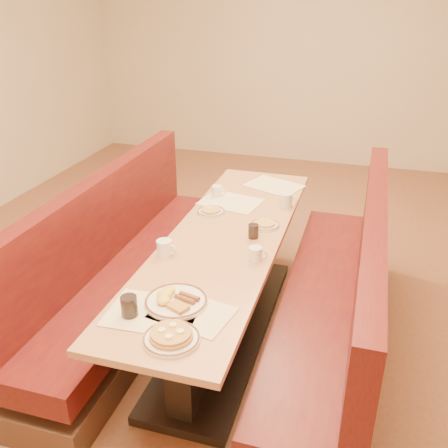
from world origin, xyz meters
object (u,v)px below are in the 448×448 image
(soda_tumbler_near, at_px, (129,307))
(soda_tumbler_mid, at_px, (253,231))
(booth_left, at_px, (126,272))
(diner_table, at_px, (225,287))
(coffee_mug_b, at_px, (165,248))
(coffee_mug_d, at_px, (217,191))
(eggs_plate, at_px, (175,300))
(pancake_plate, at_px, (171,337))
(coffee_mug_c, at_px, (286,200))
(booth_right, at_px, (336,307))
(coffee_mug_a, at_px, (256,254))

(soda_tumbler_near, xyz_separation_m, soda_tumbler_mid, (0.37, 0.98, -0.01))
(booth_left, bearing_deg, diner_table, 0.00)
(coffee_mug_b, distance_m, coffee_mug_d, 0.97)
(eggs_plate, xyz_separation_m, coffee_mug_b, (-0.24, 0.44, 0.03))
(coffee_mug_b, relative_size, coffee_mug_d, 1.20)
(pancake_plate, height_order, coffee_mug_d, coffee_mug_d)
(coffee_mug_c, distance_m, soda_tumbler_mid, 0.56)
(booth_left, distance_m, coffee_mug_d, 0.91)
(diner_table, height_order, coffee_mug_d, coffee_mug_d)
(booth_left, height_order, pancake_plate, booth_left)
(eggs_plate, relative_size, coffee_mug_b, 2.47)
(booth_left, xyz_separation_m, booth_right, (1.46, 0.00, 0.00))
(coffee_mug_d, distance_m, soda_tumbler_mid, 0.73)
(diner_table, bearing_deg, soda_tumbler_mid, 12.63)
(coffee_mug_b, distance_m, soda_tumbler_near, 0.61)
(booth_left, relative_size, booth_right, 1.00)
(pancake_plate, relative_size, eggs_plate, 0.82)
(diner_table, relative_size, coffee_mug_c, 18.39)
(eggs_plate, distance_m, coffee_mug_b, 0.51)
(booth_right, xyz_separation_m, pancake_plate, (-0.67, -1.05, 0.41))
(soda_tumbler_near, height_order, soda_tumbler_mid, soda_tumbler_near)
(coffee_mug_a, height_order, soda_tumbler_mid, soda_tumbler_mid)
(booth_left, distance_m, soda_tumbler_near, 1.17)
(coffee_mug_d, bearing_deg, pancake_plate, -71.11)
(coffee_mug_b, xyz_separation_m, coffee_mug_c, (0.55, 0.92, 0.00))
(diner_table, height_order, coffee_mug_c, coffee_mug_c)
(eggs_plate, height_order, coffee_mug_b, coffee_mug_b)
(soda_tumbler_near, bearing_deg, pancake_plate, -23.69)
(booth_left, relative_size, soda_tumbler_mid, 27.50)
(eggs_plate, xyz_separation_m, soda_tumbler_mid, (0.20, 0.82, 0.03))
(coffee_mug_a, distance_m, coffee_mug_b, 0.53)
(pancake_plate, bearing_deg, coffee_mug_a, 76.67)
(soda_tumbler_mid, bearing_deg, booth_right, -3.99)
(booth_left, height_order, eggs_plate, booth_left)
(coffee_mug_c, bearing_deg, coffee_mug_d, 175.14)
(booth_right, height_order, coffee_mug_c, booth_right)
(eggs_plate, bearing_deg, coffee_mug_b, 118.27)
(eggs_plate, height_order, coffee_mug_c, coffee_mug_c)
(booth_left, bearing_deg, coffee_mug_b, -35.88)
(booth_right, height_order, eggs_plate, booth_right)
(coffee_mug_c, bearing_deg, soda_tumbler_near, -107.12)
(soda_tumbler_near, bearing_deg, booth_right, 45.29)
(booth_right, bearing_deg, soda_tumbler_near, -134.71)
(coffee_mug_a, distance_m, soda_tumbler_near, 0.84)
(coffee_mug_a, xyz_separation_m, coffee_mug_d, (-0.51, 0.87, -0.00))
(coffee_mug_b, relative_size, coffee_mug_c, 0.95)
(diner_table, height_order, soda_tumbler_mid, soda_tumbler_mid)
(eggs_plate, height_order, soda_tumbler_mid, soda_tumbler_mid)
(soda_tumbler_near, distance_m, soda_tumbler_mid, 1.05)
(coffee_mug_c, height_order, soda_tumbler_near, soda_tumbler_near)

